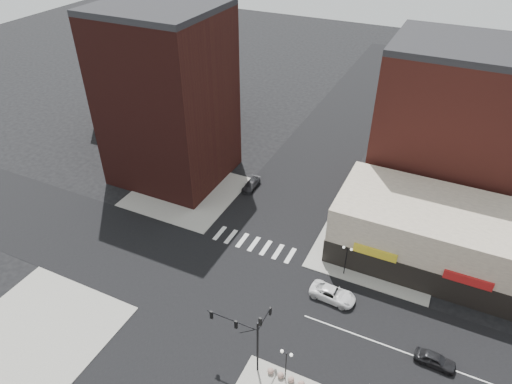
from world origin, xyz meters
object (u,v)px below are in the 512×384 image
at_px(traffic_signal, 250,331).
at_px(dark_sedan_east, 435,360).
at_px(street_lamp_ne, 347,254).
at_px(white_suv, 333,294).
at_px(street_lamp_se_a, 286,359).
at_px(dark_sedan_north, 251,185).

height_order(traffic_signal, dark_sedan_east, traffic_signal).
distance_m(street_lamp_ne, dark_sedan_east, 14.34).
bearing_deg(street_lamp_ne, white_suv, -90.96).
distance_m(traffic_signal, street_lamp_se_a, 4.12).
bearing_deg(street_lamp_se_a, street_lamp_ne, 86.42).
distance_m(white_suv, dark_sedan_east, 12.23).
bearing_deg(street_lamp_ne, dark_sedan_north, 147.24).
xyz_separation_m(traffic_signal, white_suv, (4.69, 11.55, -4.24)).
xyz_separation_m(traffic_signal, street_lamp_ne, (4.76, 15.83, -1.67)).
bearing_deg(dark_sedan_north, street_lamp_se_a, -58.84).
relative_size(traffic_signal, dark_sedan_north, 1.86).
distance_m(street_lamp_ne, dark_sedan_north, 21.68).
relative_size(street_lamp_ne, dark_sedan_north, 0.99).
bearing_deg(dark_sedan_north, dark_sedan_east, -34.22).
xyz_separation_m(street_lamp_se_a, white_suv, (0.93, 11.72, -2.57)).
bearing_deg(dark_sedan_east, dark_sedan_north, 58.94).
xyz_separation_m(white_suv, dark_sedan_north, (-18.02, 15.93, -0.11)).
bearing_deg(white_suv, dark_sedan_east, -104.53).
height_order(white_suv, dark_sedan_east, white_suv).
distance_m(street_lamp_se_a, dark_sedan_north, 32.61).
bearing_deg(traffic_signal, street_lamp_se_a, -2.57).
xyz_separation_m(street_lamp_se_a, dark_sedan_east, (12.55, 7.91, -2.62)).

